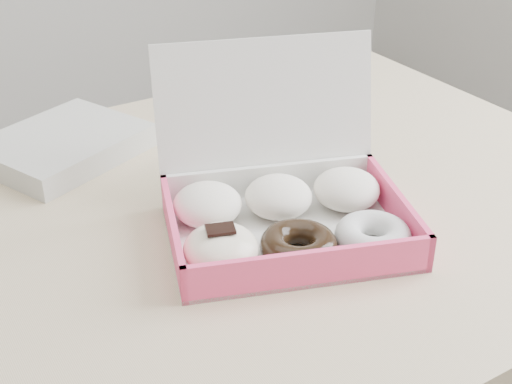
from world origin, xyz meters
TOP-DOWN VIEW (x-y plane):
  - table at (0.00, 0.00)m, footprint 1.20×0.80m
  - donut_box at (0.06, -0.08)m, footprint 0.36×0.34m
  - newspapers at (-0.10, 0.26)m, footprint 0.27×0.25m

SIDE VIEW (x-z plane):
  - table at x=0.00m, z-range 0.30..1.05m
  - newspapers at x=-0.10m, z-range 0.75..0.79m
  - donut_box at x=0.06m, z-range 0.68..0.89m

